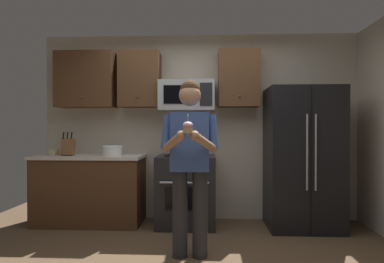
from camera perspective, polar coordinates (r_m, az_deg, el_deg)
The scene contains 11 objects.
wall_back at distance 4.81m, azimuth 1.13°, elevation 0.77°, with size 4.40×0.10×2.60m, color #B7AD99.
oven_range at distance 4.50m, azimuth -0.97°, elevation -9.94°, with size 0.76×0.70×0.93m.
microwave at distance 4.57m, azimuth -0.87°, elevation 6.06°, with size 0.74×0.41×0.40m.
refrigerator at distance 4.56m, azimuth 18.23°, elevation -4.28°, with size 0.90×0.75×1.80m.
cabinet_row_upper at distance 4.72m, azimuth -7.90°, elevation 8.70°, with size 2.78×0.36×0.76m.
counter_left at distance 4.79m, azimuth -16.89°, elevation -9.33°, with size 1.44×0.66×0.92m.
knife_block at distance 4.78m, azimuth -20.26°, elevation -2.46°, with size 0.16×0.15×0.32m.
bowl_large_white at distance 4.59m, azimuth -13.39°, elevation -3.13°, with size 0.28×0.28×0.13m.
bowl_small_colored at distance 4.94m, azimuth -22.49°, elevation -3.24°, with size 0.15×0.15×0.07m.
person at distance 3.33m, azimuth -0.37°, elevation -4.39°, with size 0.60×0.48×1.76m.
cupcake at distance 2.99m, azimuth -0.72°, elevation 0.73°, with size 0.09×0.09×0.17m.
Camera 1 is at (0.15, -3.06, 1.28)m, focal length 31.46 mm.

